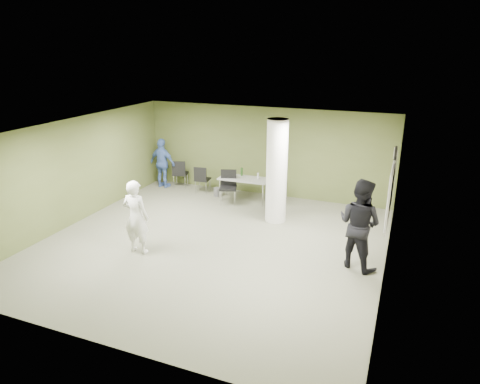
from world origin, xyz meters
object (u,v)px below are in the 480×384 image
at_px(chair_back_left, 180,172).
at_px(man_blue, 163,163).
at_px(woman_white, 136,217).
at_px(folding_table, 244,180).
at_px(man_black, 359,224).

xyz_separation_m(chair_back_left, man_blue, (-0.54, -0.17, 0.28)).
relative_size(chair_back_left, woman_white, 0.54).
distance_m(folding_table, woman_white, 4.28).
distance_m(folding_table, man_black, 4.81).
height_order(chair_back_left, woman_white, woman_white).
distance_m(woman_white, man_black, 4.95).
relative_size(woman_white, man_blue, 1.05).
distance_m(chair_back_left, man_black, 7.13).
xyz_separation_m(man_black, man_blue, (-6.80, 3.22, -0.16)).
bearing_deg(chair_back_left, man_black, 134.99).
bearing_deg(woman_white, man_black, -167.36).
bearing_deg(woman_white, man_blue, -66.74).
distance_m(folding_table, chair_back_left, 2.52).
bearing_deg(woman_white, folding_table, -105.13).
bearing_deg(man_blue, chair_back_left, -155.32).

